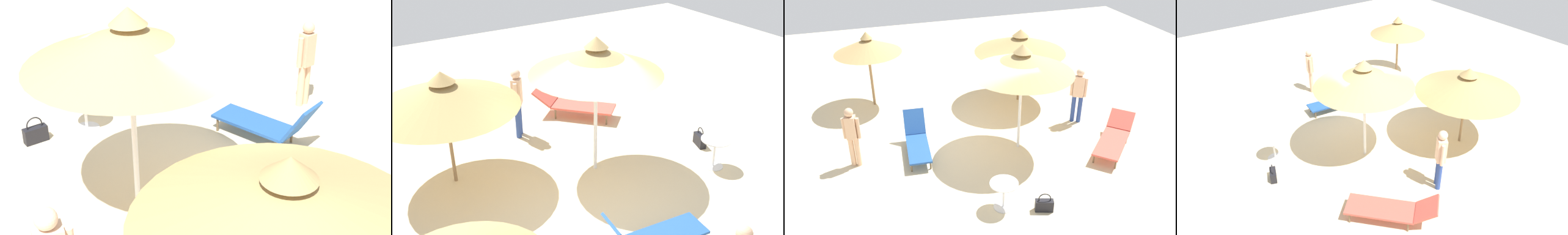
# 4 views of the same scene
# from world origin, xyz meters

# --- Properties ---
(ground) EXTENTS (24.00, 24.00, 0.10)m
(ground) POSITION_xyz_m (0.00, 0.00, -0.05)
(ground) COLOR beige
(parasol_umbrella_front) EXTENTS (2.66, 2.66, 2.93)m
(parasol_umbrella_front) POSITION_xyz_m (1.07, -0.56, 2.46)
(parasol_umbrella_front) COLOR white
(parasol_umbrella_front) RESTS_ON ground
(parasol_umbrella_far_left) EXTENTS (2.89, 2.89, 2.41)m
(parasol_umbrella_far_left) POSITION_xyz_m (2.20, 2.14, 1.94)
(parasol_umbrella_far_left) COLOR olive
(parasol_umbrella_far_left) RESTS_ON ground
(lounge_chair_center) EXTENTS (1.98, 1.94, 0.69)m
(lounge_chair_center) POSITION_xyz_m (3.50, -1.44, 0.35)
(lounge_chair_center) COLOR #CC4C3F
(lounge_chair_center) RESTS_ON ground
(lounge_chair_back) EXTENTS (0.74, 1.84, 0.91)m
(lounge_chair_back) POSITION_xyz_m (-1.59, 0.06, 0.37)
(lounge_chair_back) COLOR #1E478C
(lounge_chair_back) RESTS_ON ground
(person_standing_far_right) EXTENTS (0.42, 0.34, 1.72)m
(person_standing_far_right) POSITION_xyz_m (3.27, 0.20, 0.99)
(person_standing_far_right) COLOR navy
(person_standing_far_right) RESTS_ON ground
(handbag) EXTENTS (0.43, 0.28, 0.46)m
(handbag) POSITION_xyz_m (0.59, -3.16, 0.16)
(handbag) COLOR black
(handbag) RESTS_ON ground
(side_table_round) EXTENTS (0.63, 0.63, 0.67)m
(side_table_round) POSITION_xyz_m (-0.22, -2.78, 0.46)
(side_table_round) COLOR silver
(side_table_round) RESTS_ON ground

